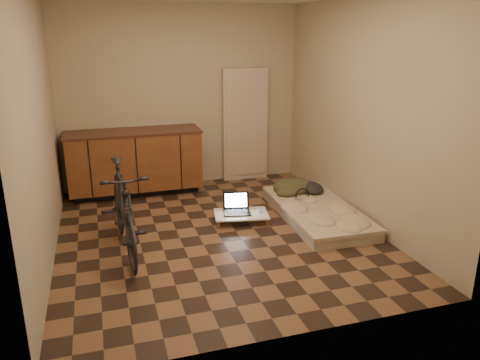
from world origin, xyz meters
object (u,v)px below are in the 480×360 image
object	(u,v)px
bicycle	(123,205)
lap_desk	(241,214)
futon	(317,212)
laptop	(237,208)

from	to	relation	value
bicycle	lap_desk	bearing A→B (deg)	13.57
bicycle	futon	world-z (taller)	bicycle
lap_desk	futon	bearing A→B (deg)	1.00
futon	lap_desk	world-z (taller)	futon
bicycle	laptop	bearing A→B (deg)	16.76
lap_desk	bicycle	bearing A→B (deg)	-152.65
lap_desk	laptop	xyz separation A→B (m)	(-0.04, 0.07, 0.06)
bicycle	futon	bearing A→B (deg)	3.25
bicycle	lap_desk	distance (m)	1.52
futon	lap_desk	bearing A→B (deg)	172.68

